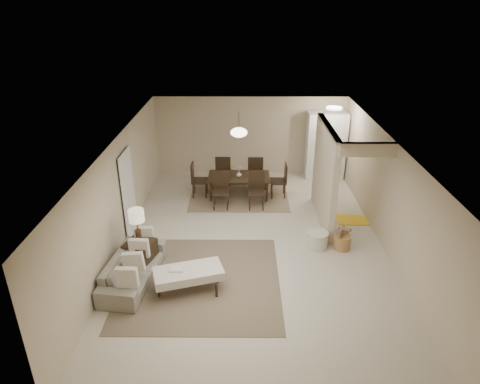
{
  "coord_description": "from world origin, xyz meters",
  "views": [
    {
      "loc": [
        -0.24,
        -8.58,
        5.31
      ],
      "look_at": [
        -0.3,
        0.67,
        1.05
      ],
      "focal_mm": 32.0,
      "sensor_mm": 36.0,
      "label": 1
    }
  ],
  "objects_px": {
    "pantry_cabinet": "(326,146)",
    "dining_table": "(239,187)",
    "side_table": "(141,255)",
    "round_pouf": "(317,240)",
    "wicker_basket": "(342,242)",
    "sofa": "(133,268)",
    "ottoman_bench": "(188,274)"
  },
  "relations": [
    {
      "from": "ottoman_bench",
      "to": "side_table",
      "type": "xyz_separation_m",
      "value": [
        -1.11,
        0.78,
        -0.08
      ]
    },
    {
      "from": "wicker_basket",
      "to": "dining_table",
      "type": "distance_m",
      "value": 3.69
    },
    {
      "from": "pantry_cabinet",
      "to": "dining_table",
      "type": "xyz_separation_m",
      "value": [
        -2.69,
        -1.49,
        -0.74
      ]
    },
    {
      "from": "sofa",
      "to": "wicker_basket",
      "type": "xyz_separation_m",
      "value": [
        4.49,
        1.25,
        -0.13
      ]
    },
    {
      "from": "round_pouf",
      "to": "dining_table",
      "type": "xyz_separation_m",
      "value": [
        -1.83,
        2.76,
        0.11
      ]
    },
    {
      "from": "side_table",
      "to": "wicker_basket",
      "type": "relative_size",
      "value": 1.57
    },
    {
      "from": "pantry_cabinet",
      "to": "ottoman_bench",
      "type": "bearing_deg",
      "value": -121.9
    },
    {
      "from": "pantry_cabinet",
      "to": "wicker_basket",
      "type": "distance_m",
      "value": 4.41
    },
    {
      "from": "dining_table",
      "to": "round_pouf",
      "type": "bearing_deg",
      "value": -56.2
    },
    {
      "from": "side_table",
      "to": "wicker_basket",
      "type": "bearing_deg",
      "value": 9.75
    },
    {
      "from": "ottoman_bench",
      "to": "side_table",
      "type": "relative_size",
      "value": 2.36
    },
    {
      "from": "pantry_cabinet",
      "to": "dining_table",
      "type": "distance_m",
      "value": 3.17
    },
    {
      "from": "ottoman_bench",
      "to": "round_pouf",
      "type": "relative_size",
      "value": 2.91
    },
    {
      "from": "sofa",
      "to": "wicker_basket",
      "type": "bearing_deg",
      "value": -67.07
    },
    {
      "from": "wicker_basket",
      "to": "round_pouf",
      "type": "bearing_deg",
      "value": 174.45
    },
    {
      "from": "sofa",
      "to": "round_pouf",
      "type": "relative_size",
      "value": 4.03
    },
    {
      "from": "round_pouf",
      "to": "pantry_cabinet",
      "type": "bearing_deg",
      "value": 78.44
    },
    {
      "from": "side_table",
      "to": "wicker_basket",
      "type": "xyz_separation_m",
      "value": [
        4.44,
        0.76,
        -0.14
      ]
    },
    {
      "from": "sofa",
      "to": "dining_table",
      "type": "height_order",
      "value": "dining_table"
    },
    {
      "from": "side_table",
      "to": "round_pouf",
      "type": "height_order",
      "value": "side_table"
    },
    {
      "from": "sofa",
      "to": "round_pouf",
      "type": "height_order",
      "value": "sofa"
    },
    {
      "from": "pantry_cabinet",
      "to": "side_table",
      "type": "bearing_deg",
      "value": -133.14
    },
    {
      "from": "pantry_cabinet",
      "to": "dining_table",
      "type": "relative_size",
      "value": 1.2
    },
    {
      "from": "side_table",
      "to": "dining_table",
      "type": "relative_size",
      "value": 0.35
    },
    {
      "from": "ottoman_bench",
      "to": "wicker_basket",
      "type": "height_order",
      "value": "ottoman_bench"
    },
    {
      "from": "wicker_basket",
      "to": "pantry_cabinet",
      "type": "bearing_deg",
      "value": 85.92
    },
    {
      "from": "wicker_basket",
      "to": "dining_table",
      "type": "relative_size",
      "value": 0.22
    },
    {
      "from": "round_pouf",
      "to": "dining_table",
      "type": "relative_size",
      "value": 0.28
    },
    {
      "from": "round_pouf",
      "to": "sofa",
      "type": "bearing_deg",
      "value": -161.69
    },
    {
      "from": "side_table",
      "to": "dining_table",
      "type": "height_order",
      "value": "same"
    },
    {
      "from": "pantry_cabinet",
      "to": "ottoman_bench",
      "type": "xyz_separation_m",
      "value": [
        -3.64,
        -5.85,
        -0.67
      ]
    },
    {
      "from": "pantry_cabinet",
      "to": "wicker_basket",
      "type": "xyz_separation_m",
      "value": [
        -0.31,
        -4.3,
        -0.88
      ]
    }
  ]
}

